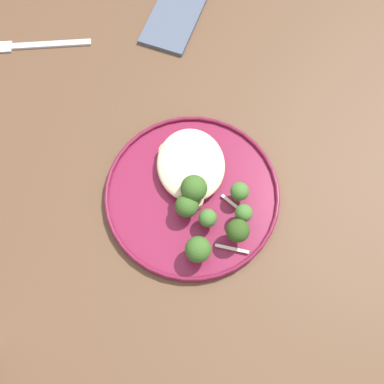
{
  "coord_description": "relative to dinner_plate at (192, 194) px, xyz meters",
  "views": [
    {
      "loc": [
        0.27,
        -0.01,
        1.48
      ],
      "look_at": [
        -0.01,
        0.02,
        0.76
      ],
      "focal_mm": 44.4,
      "sensor_mm": 36.0,
      "label": 1
    }
  ],
  "objects": [
    {
      "name": "ground",
      "position": [
        0.01,
        -0.02,
        -0.75
      ],
      "size": [
        6.0,
        6.0,
        0.0
      ],
      "primitive_type": "plane",
      "color": "#665B51"
    },
    {
      "name": "wooden_dining_table",
      "position": [
        0.01,
        -0.02,
        -0.09
      ],
      "size": [
        1.4,
        1.0,
        0.74
      ],
      "color": "brown",
      "rests_on": "ground"
    },
    {
      "name": "dinner_plate",
      "position": [
        0.0,
        0.0,
        0.0
      ],
      "size": [
        0.29,
        0.29,
        0.02
      ],
      "color": "maroon",
      "rests_on": "wooden_dining_table"
    },
    {
      "name": "noodle_bed",
      "position": [
        -0.05,
        0.0,
        0.02
      ],
      "size": [
        0.13,
        0.11,
        0.03
      ],
      "color": "beige",
      "rests_on": "dinner_plate"
    },
    {
      "name": "seared_scallop_half_hidden",
      "position": [
        -0.07,
        -0.03,
        0.01
      ],
      "size": [
        0.03,
        0.03,
        0.02
      ],
      "color": "#DBB77A",
      "rests_on": "dinner_plate"
    },
    {
      "name": "seared_scallop_tilted_round",
      "position": [
        -0.03,
        0.01,
        0.01
      ],
      "size": [
        0.02,
        0.02,
        0.02
      ],
      "color": "#DBB77A",
      "rests_on": "dinner_plate"
    },
    {
      "name": "seared_scallop_large_seared",
      "position": [
        -0.07,
        0.02,
        0.01
      ],
      "size": [
        0.04,
        0.04,
        0.01
      ],
      "color": "#E5C689",
      "rests_on": "dinner_plate"
    },
    {
      "name": "seared_scallop_on_noodles",
      "position": [
        0.01,
        0.0,
        0.01
      ],
      "size": [
        0.03,
        0.03,
        0.02
      ],
      "color": "beige",
      "rests_on": "dinner_plate"
    },
    {
      "name": "broccoli_floret_beside_noodles",
      "position": [
        0.03,
        -0.01,
        0.03
      ],
      "size": [
        0.04,
        0.04,
        0.05
      ],
      "color": "#89A356",
      "rests_on": "dinner_plate"
    },
    {
      "name": "broccoli_floret_rear_charred",
      "position": [
        0.08,
        0.06,
        0.04
      ],
      "size": [
        0.04,
        0.04,
        0.06
      ],
      "color": "#7A994C",
      "rests_on": "dinner_plate"
    },
    {
      "name": "broccoli_floret_center_pile",
      "position": [
        0.01,
        0.0,
        0.04
      ],
      "size": [
        0.04,
        0.04,
        0.06
      ],
      "color": "#89A356",
      "rests_on": "dinner_plate"
    },
    {
      "name": "broccoli_floret_near_rim",
      "position": [
        0.01,
        0.07,
        0.03
      ],
      "size": [
        0.03,
        0.03,
        0.04
      ],
      "color": "#7A994C",
      "rests_on": "dinner_plate"
    },
    {
      "name": "broccoli_floret_left_leaning",
      "position": [
        0.1,
        -0.0,
        0.03
      ],
      "size": [
        0.04,
        0.04,
        0.05
      ],
      "color": "#7A994C",
      "rests_on": "dinner_plate"
    },
    {
      "name": "broccoli_floret_right_tilted",
      "position": [
        0.05,
        0.08,
        0.03
      ],
      "size": [
        0.03,
        0.03,
        0.04
      ],
      "color": "#89A356",
      "rests_on": "dinner_plate"
    },
    {
      "name": "broccoli_floret_front_edge",
      "position": [
        0.05,
        0.02,
        0.03
      ],
      "size": [
        0.03,
        0.03,
        0.04
      ],
      "color": "#7A994C",
      "rests_on": "dinner_plate"
    },
    {
      "name": "onion_sliver_long_sliver",
      "position": [
        0.03,
        0.07,
        0.01
      ],
      "size": [
        0.04,
        0.04,
        0.0
      ],
      "primitive_type": "cube",
      "rotation": [
        0.0,
        0.0,
        3.89
      ],
      "color": "silver",
      "rests_on": "dinner_plate"
    },
    {
      "name": "onion_sliver_pale_crescent",
      "position": [
        0.1,
        0.05,
        0.01
      ],
      "size": [
        0.02,
        0.05,
        0.0
      ],
      "primitive_type": "cube",
      "rotation": [
        0.0,
        0.0,
        1.25
      ],
      "color": "silver",
      "rests_on": "dinner_plate"
    },
    {
      "name": "dinner_fork",
      "position": [
        -0.33,
        -0.26,
        -0.01
      ],
      "size": [
        0.03,
        0.19,
        0.0
      ],
      "color": "silver",
      "rests_on": "wooden_dining_table"
    },
    {
      "name": "folded_napkin",
      "position": [
        -0.37,
        0.0,
        -0.0
      ],
      "size": [
        0.17,
        0.15,
        0.01
      ],
      "primitive_type": "cube",
      "rotation": [
        0.0,
        0.0,
        -0.45
      ],
      "color": "#4C566B",
      "rests_on": "wooden_dining_table"
    }
  ]
}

